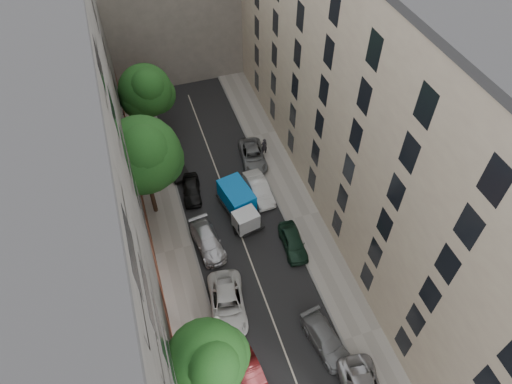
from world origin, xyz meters
name	(u,v)px	position (x,y,z in m)	size (l,w,h in m)	color
ground	(240,233)	(0.00, 0.00, 0.00)	(120.00, 120.00, 0.00)	#4C4C49
road_surface	(240,233)	(0.00, 0.00, 0.01)	(8.00, 44.00, 0.02)	black
sidewalk_left	(174,250)	(-5.50, 0.00, 0.07)	(3.00, 44.00, 0.15)	gray
sidewalk_right	(302,217)	(5.50, 0.00, 0.07)	(3.00, 44.00, 0.15)	gray
building_left	(63,181)	(-11.00, 0.00, 10.00)	(8.00, 44.00, 20.00)	#454341
building_right	(385,110)	(11.00, 0.00, 10.00)	(8.00, 44.00, 20.00)	beige
tarp_truck	(239,204)	(0.55, 2.03, 1.29)	(2.93, 5.41, 2.35)	black
car_left_1	(249,374)	(-2.80, -11.40, 0.73)	(1.54, 4.42, 1.46)	#4C0F10
car_left_2	(227,304)	(-2.80, -6.19, 0.75)	(2.47, 5.36, 1.49)	silver
car_left_3	(208,241)	(-2.80, -0.43, 0.67)	(1.88, 4.63, 1.34)	#B6B6BB
car_left_4	(192,190)	(-2.80, 5.40, 0.65)	(1.53, 3.80, 1.30)	black
car_left_5	(174,164)	(-3.60, 9.00, 0.70)	(1.47, 4.22, 1.39)	black
car_right_1	(326,340)	(2.80, -10.80, 0.64)	(1.80, 4.43, 1.29)	slate
car_right_2	(293,242)	(3.60, -2.60, 0.68)	(1.62, 4.02, 1.37)	#153021
car_right_3	(259,189)	(2.80, 3.60, 0.72)	(1.53, 4.38, 1.44)	silver
car_right_4	(253,156)	(3.60, 7.80, 0.65)	(2.17, 4.70, 1.31)	slate
tree_near	(209,362)	(-5.19, -11.70, 5.38)	(4.88, 4.53, 7.82)	#382619
tree_mid	(144,158)	(-6.07, 4.37, 6.45)	(6.17, 6.02, 9.60)	#382619
tree_far	(147,93)	(-4.50, 13.89, 5.43)	(5.16, 4.86, 8.00)	#382619
lamp_post	(219,336)	(-4.20, -9.84, 4.04)	(0.36, 0.36, 6.30)	#195836
pedestrian	(264,146)	(4.90, 8.35, 1.03)	(0.64, 0.42, 1.75)	black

